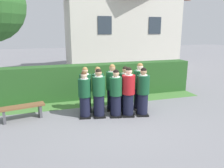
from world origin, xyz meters
name	(u,v)px	position (x,y,z in m)	size (l,w,h in m)	color
ground_plane	(115,116)	(0.00, 0.00, 0.00)	(60.00, 60.00, 0.00)	slate
student_front_row_0	(85,96)	(-0.98, 0.19, 0.75)	(0.43, 0.53, 1.57)	black
student_front_row_1	(99,94)	(-0.52, 0.10, 0.78)	(0.43, 0.51, 1.64)	black
student_front_row_2	(116,94)	(0.03, -0.03, 0.77)	(0.47, 0.55, 1.61)	black
student_in_red_blazer	(128,93)	(0.45, -0.11, 0.80)	(0.49, 0.57, 1.68)	black
student_front_row_4	(143,93)	(0.94, -0.19, 0.79)	(0.48, 0.55, 1.65)	black
student_rear_row_0	(86,90)	(-0.84, 0.74, 0.77)	(0.44, 0.54, 1.61)	black
student_rear_row_1	(98,90)	(-0.41, 0.64, 0.77)	(0.47, 0.54, 1.61)	black
student_rear_row_2	(112,88)	(0.10, 0.59, 0.81)	(0.50, 0.57, 1.69)	black
student_rear_row_3	(125,89)	(0.54, 0.46, 0.77)	(0.44, 0.54, 1.62)	black
student_rear_row_4	(139,87)	(1.07, 0.38, 0.82)	(0.48, 0.58, 1.72)	black
hedge	(98,80)	(0.00, 2.37, 0.72)	(8.54, 0.70, 1.43)	#285623
school_building_main	(121,16)	(3.35, 8.84, 3.79)	(8.20, 3.87, 7.38)	beige
wooden_bench	(22,109)	(-2.97, 0.57, 0.35)	(1.44, 0.63, 0.48)	brown
lawn_strip	(103,102)	(0.00, 1.57, 0.00)	(8.54, 0.90, 0.01)	#477A38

